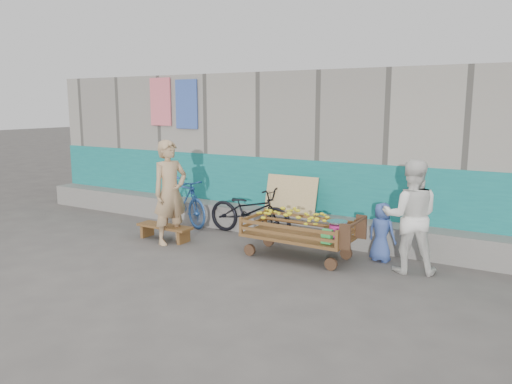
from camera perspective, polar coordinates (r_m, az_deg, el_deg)
The scene contains 9 objects.
ground at distance 7.46m, azimuth -6.06°, elevation -8.85°, with size 80.00×80.00×0.00m, color #4E4A47.
building_wall at distance 10.61m, azimuth 7.10°, elevation 4.88°, with size 12.00×3.50×3.00m.
banana_cart at distance 7.90m, azimuth 4.59°, elevation -3.73°, with size 1.84×0.84×0.78m.
bench at distance 9.10m, azimuth -10.39°, elevation -4.19°, with size 1.07×0.32×0.27m.
vendor_man at distance 8.72m, azimuth -9.79°, elevation -0.04°, with size 0.66×0.43×1.81m, color tan.
woman at distance 7.47m, azimuth 17.26°, elevation -2.68°, with size 0.80×0.62×1.64m, color white.
child at distance 7.94m, azimuth 14.17°, elevation -4.47°, with size 0.45×0.29×0.92m, color #3B559F.
bicycle_dark at distance 9.22m, azimuth -0.74°, elevation -2.17°, with size 0.61×1.74×0.91m, color black.
bicycle_blue at distance 10.11m, azimuth -8.29°, elevation -1.04°, with size 0.45×1.60×0.96m, color #27529B.
Camera 1 is at (4.28, -5.61, 2.41)m, focal length 35.00 mm.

